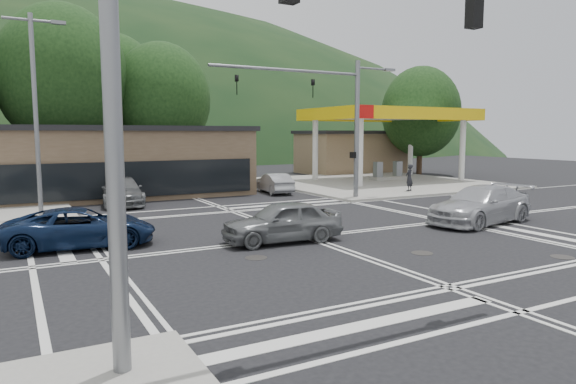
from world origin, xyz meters
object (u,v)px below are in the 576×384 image
car_queue_a (274,183)px  car_queue_b (223,175)px  pedestrian (409,178)px  car_grey_center (282,222)px  car_silver_east (480,205)px  car_northbound (121,191)px  car_blue_west (81,227)px

car_queue_a → car_queue_b: size_ratio=0.81×
pedestrian → car_grey_center: bearing=10.7°
car_silver_east → car_northbound: bearing=-146.1°
car_queue_a → car_queue_b: bearing=-69.8°
car_blue_west → car_queue_a: bearing=-43.8°
pedestrian → car_northbound: bearing=-33.5°
car_silver_east → car_northbound: (-12.49, 13.33, -0.06)m
car_queue_a → car_northbound: (-9.76, -0.88, 0.10)m
car_silver_east → pedestrian: bearing=144.7°
car_silver_east → car_queue_b: size_ratio=1.15×
car_blue_west → car_queue_a: 17.04m
car_northbound → pedestrian: bearing=-5.0°
car_grey_center → car_blue_west: bearing=-107.0°
car_grey_center → pedestrian: bearing=127.6°
car_silver_east → car_grey_center: bearing=-103.4°
car_queue_a → pedestrian: size_ratio=2.27×
car_queue_b → car_northbound: size_ratio=0.94×
car_silver_east → car_queue_a: size_ratio=1.42×
car_queue_b → car_grey_center: bearing=75.4°
car_queue_b → pedestrian: 13.33m
car_silver_east → car_queue_a: 14.46m
car_grey_center → pedestrian: size_ratio=2.50×
car_blue_west → car_northbound: bearing=-11.8°
car_queue_a → pedestrian: bearing=157.9°
car_blue_west → pedestrian: 21.70m
car_silver_east → pedestrian: size_ratio=3.21×
car_queue_a → car_grey_center: bearing=71.0°
car_grey_center → car_silver_east: 9.33m
car_blue_west → car_silver_east: bearing=-95.5°
car_blue_west → car_queue_b: 20.35m
car_northbound → pedestrian: pedestrian is taller
car_blue_west → car_grey_center: car_grey_center is taller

